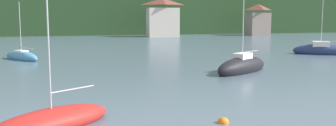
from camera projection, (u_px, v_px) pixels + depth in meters
wooded_hillside at (79, 6)px, 106.32m from camera, size 352.00×57.18×31.10m
shore_building_westcentral at (163, 18)px, 72.62m from camera, size 6.04×3.77×7.21m
shore_building_central at (258, 20)px, 76.94m from camera, size 4.22×3.59×6.21m
sailboat_far_4 at (22, 57)px, 36.86m from camera, size 4.17×4.91×5.82m
sailboat_near_5 at (52, 122)px, 14.89m from camera, size 5.27×4.52×7.93m
sailboat_far_6 at (321, 50)px, 41.75m from camera, size 5.92×4.62×6.58m
sailboat_mid_9 at (242, 67)px, 29.09m from camera, size 5.97×4.97×6.83m
mooring_buoy_near at (223, 123)px, 15.66m from camera, size 0.48×0.48×0.48m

